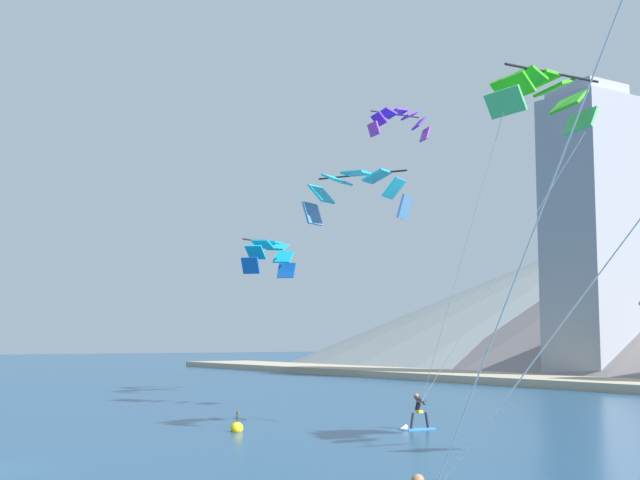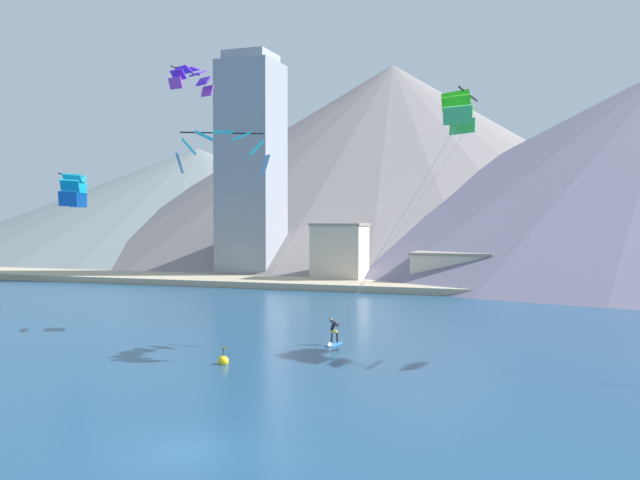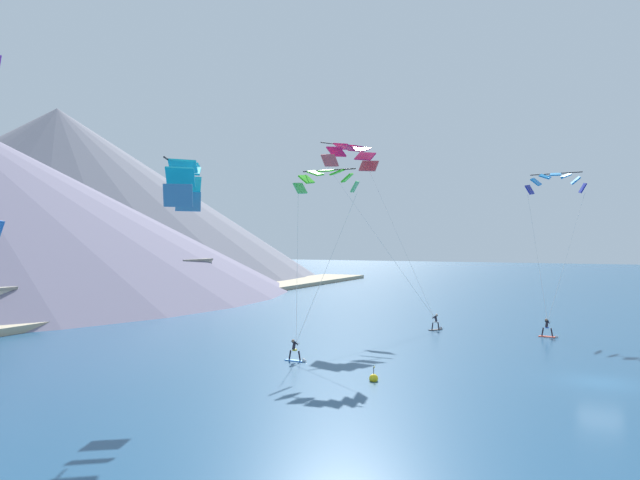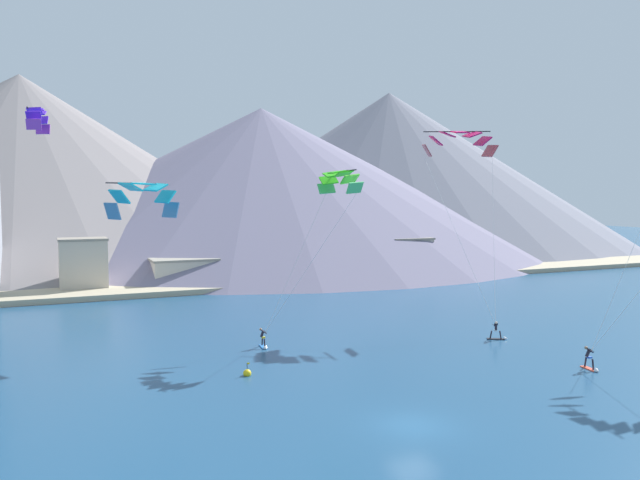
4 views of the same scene
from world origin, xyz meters
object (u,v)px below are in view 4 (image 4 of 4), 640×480
kitesurfer_near_lead (591,362)px  parafoil_kite_mid_center (459,141)px  race_marker_buoy (247,373)px  parafoil_kite_near_trail (339,180)px  parafoil_kite_distant_mid_solo (143,196)px  parafoil_kite_distant_high_outer (37,117)px  kitesurfer_near_trail (264,342)px  kitesurfer_mid_center (498,334)px

kitesurfer_near_lead → parafoil_kite_mid_center: size_ratio=0.10×
parafoil_kite_mid_center → race_marker_buoy: 33.60m
parafoil_kite_near_trail → parafoil_kite_distant_mid_solo: size_ratio=2.17×
parafoil_kite_near_trail → parafoil_kite_distant_high_outer: bearing=154.3°
kitesurfer_near_trail → parafoil_kite_distant_high_outer: 27.63m
kitesurfer_near_trail → parafoil_kite_mid_center: bearing=12.0°
kitesurfer_near_lead → parafoil_kite_distant_mid_solo: 35.68m
kitesurfer_mid_center → parafoil_kite_mid_center: bearing=73.3°
kitesurfer_mid_center → parafoil_kite_mid_center: (3.03, 10.10, 17.40)m
kitesurfer_mid_center → parafoil_kite_distant_mid_solo: bearing=163.2°
kitesurfer_near_lead → parafoil_kite_distant_mid_solo: bearing=146.2°
kitesurfer_mid_center → parafoil_kite_distant_mid_solo: 31.84m
kitesurfer_near_trail → parafoil_kite_mid_center: parafoil_kite_mid_center is taller
kitesurfer_near_trail → parafoil_kite_distant_mid_solo: bearing=160.1°
kitesurfer_near_trail → kitesurfer_mid_center: kitesurfer_near_trail is taller
kitesurfer_near_lead → kitesurfer_near_trail: kitesurfer_near_lead is taller
kitesurfer_near_trail → parafoil_kite_near_trail: parafoil_kite_near_trail is taller
race_marker_buoy → parafoil_kite_near_trail: bearing=36.4°
kitesurfer_near_lead → race_marker_buoy: bearing=159.5°
kitesurfer_near_trail → race_marker_buoy: size_ratio=1.73×
kitesurfer_near_lead → parafoil_kite_mid_center: (3.32, 20.27, 17.31)m
parafoil_kite_mid_center → kitesurfer_near_lead: bearing=-99.3°
kitesurfer_mid_center → parafoil_kite_near_trail: bearing=153.2°
parafoil_kite_near_trail → kitesurfer_near_lead: bearing=-53.8°
parafoil_kite_distant_high_outer → race_marker_buoy: (12.81, -19.20, -18.94)m
kitesurfer_near_lead → kitesurfer_mid_center: kitesurfer_near_lead is taller
kitesurfer_near_lead → parafoil_kite_near_trail: (-11.98, 16.39, 13.15)m
kitesurfer_mid_center → kitesurfer_near_trail: bearing=164.6°
parafoil_kite_near_trail → parafoil_kite_distant_mid_solo: bearing=171.7°
kitesurfer_near_trail → parafoil_kite_distant_high_outer: parafoil_kite_distant_high_outer is taller
kitesurfer_mid_center → race_marker_buoy: bearing=-175.8°
race_marker_buoy → parafoil_kite_distant_mid_solo: bearing=117.3°
race_marker_buoy → parafoil_kite_distant_high_outer: bearing=123.7°
kitesurfer_near_lead → kitesurfer_near_trail: (-19.12, 15.52, -0.08)m
kitesurfer_mid_center → parafoil_kite_distant_mid_solo: size_ratio=0.28×
parafoil_kite_mid_center → parafoil_kite_distant_mid_solo: size_ratio=2.90×
parafoil_kite_near_trail → parafoil_kite_distant_mid_solo: (-16.00, 2.34, -1.35)m
parafoil_kite_distant_high_outer → parafoil_kite_distant_mid_solo: 13.51m
kitesurfer_near_lead → parafoil_kite_distant_mid_solo: (-27.98, 18.73, 11.80)m
parafoil_kite_distant_mid_solo → race_marker_buoy: 16.77m
kitesurfer_near_lead → race_marker_buoy: 24.23m
parafoil_kite_mid_center → parafoil_kite_distant_mid_solo: 31.82m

